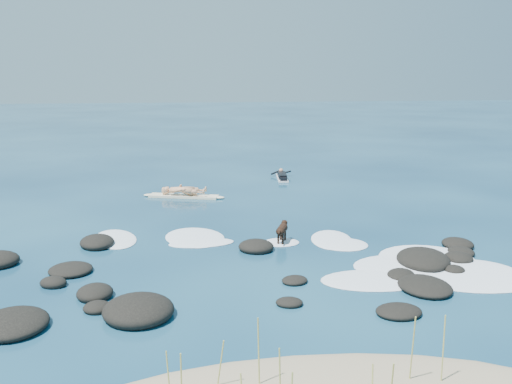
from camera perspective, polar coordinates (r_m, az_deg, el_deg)
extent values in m
plane|color=#0A2642|center=(16.08, -0.64, -6.15)|extent=(160.00, 160.00, 0.00)
cylinder|color=#A6A650|center=(8.85, -8.72, -18.12)|extent=(0.08, 0.05, 0.93)
cylinder|color=#A6A650|center=(9.08, 0.27, -16.02)|extent=(0.05, 0.03, 1.24)
cylinder|color=#A6A650|center=(8.80, -7.47, -18.26)|extent=(0.03, 0.10, 0.93)
cylinder|color=#A6A650|center=(9.64, 18.20, -14.97)|extent=(0.03, 0.05, 1.22)
cylinder|color=#A6A650|center=(9.49, 15.36, -15.16)|extent=(0.06, 0.18, 1.24)
cylinder|color=#A6A650|center=(9.15, -3.59, -17.00)|extent=(0.14, 0.13, 0.90)
ellipsoid|color=black|center=(15.45, 19.22, -7.38)|extent=(0.57, 0.58, 0.24)
ellipsoid|color=black|center=(14.07, 16.53, -9.03)|extent=(1.31, 1.54, 0.32)
ellipsoid|color=black|center=(15.33, -18.04, -7.40)|extent=(1.26, 1.27, 0.28)
ellipsoid|color=black|center=(16.99, 19.82, -5.66)|extent=(0.73, 0.87, 0.26)
ellipsoid|color=black|center=(14.54, -19.61, -8.56)|extent=(0.83, 0.77, 0.30)
ellipsoid|color=black|center=(12.58, 14.09, -11.52)|extent=(1.06, 0.90, 0.25)
ellipsoid|color=black|center=(13.97, 3.89, -8.82)|extent=(0.85, 0.82, 0.20)
ellipsoid|color=black|center=(16.34, 0.01, -5.49)|extent=(1.33, 1.34, 0.39)
ellipsoid|color=black|center=(16.36, 19.57, -6.26)|extent=(0.96, 0.98, 0.32)
ellipsoid|color=black|center=(17.37, -15.61, -4.87)|extent=(1.21, 1.41, 0.41)
ellipsoid|color=black|center=(13.59, -15.81, -9.69)|extent=(0.86, 0.98, 0.36)
ellipsoid|color=black|center=(12.87, -15.60, -11.07)|extent=(0.72, 0.73, 0.25)
ellipsoid|color=black|center=(17.65, 19.52, -4.92)|extent=(1.00, 1.09, 0.33)
ellipsoid|color=black|center=(14.68, 14.32, -8.06)|extent=(0.98, 1.04, 0.27)
ellipsoid|color=black|center=(15.84, 16.38, -6.49)|extent=(1.86, 2.10, 0.47)
ellipsoid|color=black|center=(12.70, 3.35, -10.99)|extent=(0.70, 0.62, 0.21)
ellipsoid|color=black|center=(12.35, -11.68, -11.50)|extent=(1.72, 1.81, 0.53)
ellipsoid|color=black|center=(12.57, -23.17, -12.00)|extent=(1.62, 1.74, 0.39)
ellipsoid|color=white|center=(17.89, -13.89, -4.59)|extent=(1.72, 2.44, 0.12)
ellipsoid|color=white|center=(17.05, -5.47, -5.11)|extent=(2.02, 1.06, 0.12)
ellipsoid|color=white|center=(14.35, 11.71, -8.65)|extent=(2.76, 1.74, 0.12)
ellipsoid|color=white|center=(15.48, 14.38, -7.23)|extent=(2.62, 2.03, 0.12)
ellipsoid|color=white|center=(17.04, 8.72, -5.20)|extent=(1.83, 1.76, 0.12)
ellipsoid|color=white|center=(15.19, 22.04, -8.12)|extent=(3.10, 1.81, 0.12)
ellipsoid|color=white|center=(17.63, -6.13, -4.54)|extent=(2.30, 2.67, 0.12)
ellipsoid|color=white|center=(17.45, 7.56, -4.75)|extent=(1.61, 2.29, 0.12)
ellipsoid|color=white|center=(16.33, 16.69, -6.35)|extent=(2.90, 2.73, 0.12)
ellipsoid|color=white|center=(15.51, 21.28, -7.65)|extent=(3.06, 3.04, 0.12)
ellipsoid|color=white|center=(17.04, 2.52, -5.07)|extent=(1.10, 0.90, 0.12)
cube|color=#FAEEC8|center=(23.25, -7.25, -0.42)|extent=(2.86, 1.38, 0.09)
ellipsoid|color=#FAEEC8|center=(22.90, -3.87, -0.54)|extent=(0.63, 0.47, 0.10)
ellipsoid|color=#FAEEC8|center=(23.67, -10.52, -0.30)|extent=(0.63, 0.47, 0.10)
imported|color=tan|center=(23.06, -7.31, 1.91)|extent=(0.61, 0.77, 1.83)
cube|color=white|center=(27.02, 2.63, 1.39)|extent=(0.67, 2.05, 0.07)
ellipsoid|color=white|center=(28.00, 2.47, 1.77)|extent=(0.29, 0.46, 0.07)
cube|color=black|center=(26.99, 2.63, 1.68)|extent=(0.50, 1.27, 0.20)
sphere|color=tan|center=(27.67, 2.52, 2.16)|extent=(0.23, 0.23, 0.21)
cylinder|color=black|center=(27.81, 1.97, 1.97)|extent=(0.51, 0.22, 0.23)
cylinder|color=black|center=(27.85, 3.02, 1.97)|extent=(0.48, 0.32, 0.23)
cube|color=black|center=(26.33, 2.74, 1.33)|extent=(0.36, 0.53, 0.13)
cylinder|color=black|center=(16.82, 2.60, -3.76)|extent=(0.43, 0.58, 0.25)
sphere|color=black|center=(17.05, 2.75, -3.55)|extent=(0.35, 0.35, 0.27)
sphere|color=black|center=(16.60, 2.44, -3.97)|extent=(0.31, 0.31, 0.24)
sphere|color=black|center=(17.17, 2.85, -3.13)|extent=(0.25, 0.25, 0.19)
cone|color=black|center=(17.28, 2.93, -3.07)|extent=(0.14, 0.15, 0.10)
cone|color=black|center=(17.15, 2.69, -2.88)|extent=(0.11, 0.09, 0.09)
cone|color=black|center=(17.13, 3.01, -2.90)|extent=(0.11, 0.09, 0.09)
cylinder|color=black|center=(17.08, 2.48, -4.46)|extent=(0.08, 0.08, 0.34)
cylinder|color=black|center=(17.06, 2.93, -4.49)|extent=(0.08, 0.08, 0.34)
cylinder|color=black|center=(16.74, 2.24, -4.81)|extent=(0.08, 0.08, 0.34)
cylinder|color=black|center=(16.72, 2.70, -4.84)|extent=(0.08, 0.08, 0.34)
cylinder|color=black|center=(16.48, 2.36, -3.93)|extent=(0.13, 0.25, 0.15)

